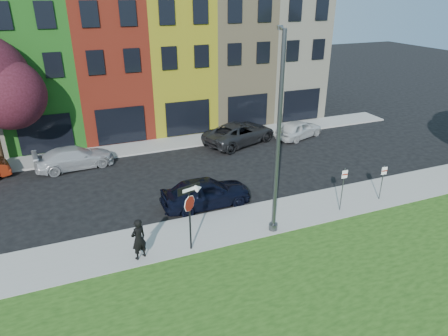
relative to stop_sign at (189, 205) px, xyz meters
name	(u,v)px	position (x,y,z in m)	size (l,w,h in m)	color
ground	(300,253)	(4.30, -1.88, -2.29)	(120.00, 120.00, 0.00)	black
sidewalk_near	(302,210)	(6.30, 1.12, -2.23)	(40.00, 3.00, 0.12)	#999691
sidewalk_far	(154,146)	(1.30, 13.12, -2.23)	(40.00, 2.40, 0.12)	#999691
rowhouse_block	(138,63)	(1.80, 19.30, 2.70)	(30.00, 10.12, 10.00)	beige
stop_sign	(189,205)	(0.00, 0.00, 0.00)	(1.02, 0.32, 3.06)	black
man	(139,239)	(-2.17, 0.18, -1.25)	(0.80, 0.68, 1.85)	black
sedan_near	(206,192)	(1.93, 3.52, -1.50)	(4.66, 1.89, 1.58)	black
parked_car_silver	(75,158)	(-4.14, 11.27, -1.60)	(4.96, 2.46, 1.39)	#AEAFB3
parked_car_dark	(240,133)	(7.38, 11.45, -1.50)	(6.26, 4.42, 1.59)	black
parked_car_white	(299,129)	(12.04, 10.85, -1.60)	(4.38, 2.88, 1.39)	silver
street_lamp	(278,137)	(4.10, 0.19, 2.33)	(1.31, 2.41, 8.94)	#494C4E
parking_sign_a	(343,184)	(8.06, 0.37, -0.73)	(0.32, 0.08, 2.33)	#494C4E
parking_sign_b	(383,178)	(10.73, 0.54, -0.94)	(0.32, 0.09, 1.94)	#494C4E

